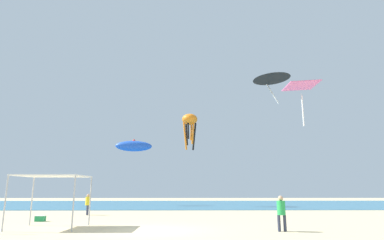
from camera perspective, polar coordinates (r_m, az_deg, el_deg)
The scene contains 10 objects.
ground at distance 16.31m, azimuth -6.84°, elevation -18.98°, with size 110.00×110.00×0.10m, color beige.
ocean_strip at distance 42.65m, azimuth -3.14°, elevation -14.62°, with size 110.00×23.98×0.03m, color teal.
canopy_tent at distance 18.43m, azimuth -23.32°, elevation -9.41°, with size 3.27×2.74×2.62m.
person_near_tent at distance 26.51m, azimuth -17.91°, elevation -13.69°, with size 0.37×0.40×1.57m.
person_leftmost at distance 16.29m, azimuth 15.48°, elevation -15.10°, with size 0.43×0.39×1.63m.
cooler_box at distance 22.49m, azimuth -25.21°, elevation -15.45°, with size 0.57×0.37×0.35m.
kite_inflatable_blue at distance 40.09m, azimuth -10.24°, elevation -4.54°, with size 4.55×2.13×1.83m.
kite_delta_black at distance 40.67m, azimuth 13.79°, elevation 7.56°, with size 5.44×5.41×3.62m.
kite_octopus_orange at distance 38.15m, azimuth -0.40°, elevation -0.22°, with size 2.30×2.30×4.30m.
kite_diamond_pink at distance 29.91m, azimuth 18.72°, elevation 5.42°, with size 2.68×2.68×3.73m.
Camera 1 is at (1.58, -16.11, 1.94)m, focal length 30.21 mm.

